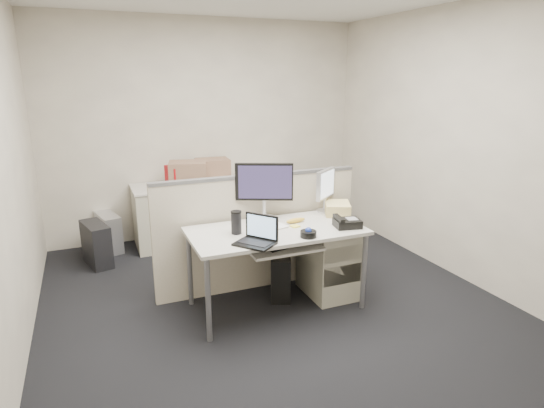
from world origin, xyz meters
name	(u,v)px	position (x,y,z in m)	size (l,w,h in m)	color
floor	(276,306)	(0.00, 0.00, -0.01)	(4.00, 4.50, 0.01)	black
wall_back	(207,130)	(0.00, 2.25, 1.35)	(4.00, 0.02, 2.70)	beige
wall_front	(503,252)	(0.00, -2.25, 1.35)	(4.00, 0.02, 2.70)	beige
wall_right	(463,145)	(2.00, 0.00, 1.35)	(0.02, 4.50, 2.70)	beige
desk	(276,236)	(0.00, 0.00, 0.66)	(1.50, 0.75, 0.73)	beige
keyboard_tray	(284,248)	(0.00, -0.18, 0.62)	(0.62, 0.32, 0.02)	beige
drawer_pedestal	(328,261)	(0.55, 0.05, 0.33)	(0.40, 0.55, 0.65)	#B5B29B
cubicle_partition	(258,233)	(0.00, 0.45, 0.55)	(2.00, 0.06, 1.10)	beige
back_counter	(217,211)	(0.00, 1.93, 0.36)	(2.00, 0.60, 0.72)	#B5B29B
monitor_main	(264,191)	(0.02, 0.32, 0.99)	(0.52, 0.20, 0.52)	black
monitor_small	(325,191)	(0.65, 0.32, 0.94)	(0.34, 0.17, 0.41)	#B7B7BC
laptop	(255,231)	(-0.30, -0.28, 0.84)	(0.29, 0.22, 0.22)	black
trackball	(308,234)	(0.17, -0.28, 0.76)	(0.13, 0.13, 0.05)	black
desk_phone	(347,223)	(0.60, -0.18, 0.76)	(0.22, 0.18, 0.07)	black
paper_stack	(268,225)	(-0.03, 0.12, 0.74)	(0.25, 0.31, 0.01)	silver
sticky_pad	(295,226)	(0.18, 0.00, 0.74)	(0.07, 0.07, 0.01)	#FFF14C
travel_mug	(236,223)	(-0.35, 0.03, 0.82)	(0.09, 0.09, 0.18)	black
banana	(296,220)	(0.23, 0.10, 0.75)	(0.20, 0.05, 0.04)	yellow
cellphone	(258,229)	(-0.15, 0.05, 0.74)	(0.05, 0.10, 0.01)	black
manila_folders	(337,208)	(0.72, 0.20, 0.78)	(0.23, 0.29, 0.11)	#EBD780
keyboard	(288,243)	(0.05, -0.14, 0.64)	(0.42, 0.15, 0.02)	black
pc_tower_desk	(280,274)	(0.13, 0.20, 0.21)	(0.18, 0.45, 0.42)	black
pc_tower_spare_dark	(96,244)	(-1.45, 1.63, 0.23)	(0.20, 0.50, 0.46)	black
pc_tower_spare_silver	(109,232)	(-1.30, 2.03, 0.22)	(0.19, 0.47, 0.44)	#B7B7BC
cardboard_box_left	(188,175)	(-0.37, 1.81, 0.88)	(0.43, 0.32, 0.32)	#86634E
cardboard_box_right	(213,170)	(0.00, 2.05, 0.86)	(0.40, 0.31, 0.29)	#86634E
red_binder	(172,178)	(-0.55, 1.83, 0.85)	(0.07, 0.29, 0.27)	#A50A10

